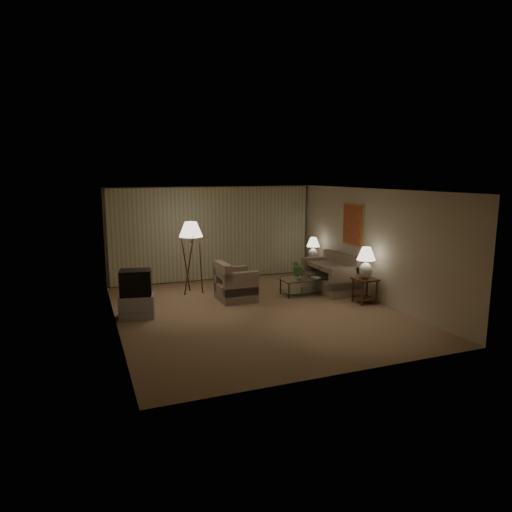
{
  "coord_description": "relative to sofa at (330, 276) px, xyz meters",
  "views": [
    {
      "loc": [
        -3.57,
        -9.17,
        3.04
      ],
      "look_at": [
        0.22,
        0.6,
        1.15
      ],
      "focal_mm": 32.0,
      "sensor_mm": 36.0,
      "label": 1
    }
  ],
  "objects": [
    {
      "name": "ground",
      "position": [
        -2.5,
        -1.05,
        -0.38
      ],
      "size": [
        7.0,
        7.0,
        0.0
      ],
      "primitive_type": "plane",
      "color": "tan",
      "rests_on": "ground"
    },
    {
      "name": "room_shell",
      "position": [
        -2.48,
        0.46,
        1.37
      ],
      "size": [
        6.04,
        7.02,
        2.72
      ],
      "color": "#C3B296",
      "rests_on": "ground"
    },
    {
      "name": "sofa",
      "position": [
        0.0,
        0.0,
        0.0
      ],
      "size": [
        1.74,
        0.92,
        0.76
      ],
      "rotation": [
        0.0,
        0.0,
        -1.59
      ],
      "color": "gray",
      "rests_on": "ground"
    },
    {
      "name": "armchair",
      "position": [
        -2.62,
        0.02,
        -0.0
      ],
      "size": [
        0.93,
        0.89,
        0.75
      ],
      "rotation": [
        0.0,
        0.0,
        1.59
      ],
      "color": "gray",
      "rests_on": "ground"
    },
    {
      "name": "side_table_near",
      "position": [
        0.15,
        -1.35,
        0.03
      ],
      "size": [
        0.5,
        0.5,
        0.6
      ],
      "color": "#361A0E",
      "rests_on": "ground"
    },
    {
      "name": "side_table_far",
      "position": [
        0.15,
        1.25,
        0.02
      ],
      "size": [
        0.54,
        0.45,
        0.6
      ],
      "color": "#361A0E",
      "rests_on": "ground"
    },
    {
      "name": "table_lamp_near",
      "position": [
        0.15,
        -1.35,
        0.66
      ],
      "size": [
        0.44,
        0.44,
        0.75
      ],
      "color": "silver",
      "rests_on": "side_table_near"
    },
    {
      "name": "table_lamp_far",
      "position": [
        0.15,
        1.25,
        0.6
      ],
      "size": [
        0.37,
        0.37,
        0.65
      ],
      "color": "silver",
      "rests_on": "side_table_far"
    },
    {
      "name": "coffee_table",
      "position": [
        -0.85,
        -0.1,
        -0.1
      ],
      "size": [
        1.18,
        0.64,
        0.41
      ],
      "color": "silver",
      "rests_on": "ground"
    },
    {
      "name": "tv_cabinet",
      "position": [
        -5.05,
        -0.55,
        -0.13
      ],
      "size": [
        0.89,
        0.72,
        0.5
      ],
      "primitive_type": "cube",
      "rotation": [
        0.0,
        0.0,
        -0.19
      ],
      "color": "#B5B5B8",
      "rests_on": "ground"
    },
    {
      "name": "crt_tv",
      "position": [
        -5.05,
        -0.55,
        0.39
      ],
      "size": [
        0.8,
        0.69,
        0.55
      ],
      "primitive_type": "cube",
      "rotation": [
        0.0,
        0.0,
        -0.19
      ],
      "color": "black",
      "rests_on": "tv_cabinet"
    },
    {
      "name": "floor_lamp",
      "position": [
        -3.46,
        1.05,
        0.59
      ],
      "size": [
        0.6,
        0.6,
        1.85
      ],
      "color": "#361A0E",
      "rests_on": "ground"
    },
    {
      "name": "ottoman",
      "position": [
        -2.27,
        1.09,
        -0.19
      ],
      "size": [
        0.74,
        0.74,
        0.38
      ],
      "primitive_type": "cylinder",
      "rotation": [
        0.0,
        0.0,
        -0.38
      ],
      "color": "#A05836",
      "rests_on": "ground"
    },
    {
      "name": "vase",
      "position": [
        -1.0,
        -0.1,
        0.11
      ],
      "size": [
        0.16,
        0.16,
        0.16
      ],
      "primitive_type": "imported",
      "rotation": [
        0.0,
        0.0,
        -0.07
      ],
      "color": "white",
      "rests_on": "coffee_table"
    },
    {
      "name": "flowers",
      "position": [
        -1.0,
        -0.1,
        0.41
      ],
      "size": [
        0.46,
        0.42,
        0.43
      ],
      "primitive_type": "imported",
      "rotation": [
        0.0,
        0.0,
        0.24
      ],
      "color": "#407F38",
      "rests_on": "vase"
    },
    {
      "name": "book",
      "position": [
        -0.6,
        -0.2,
        0.04
      ],
      "size": [
        0.27,
        0.3,
        0.02
      ],
      "primitive_type": "imported",
      "rotation": [
        0.0,
        0.0,
        0.48
      ],
      "color": "olive",
      "rests_on": "coffee_table"
    }
  ]
}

